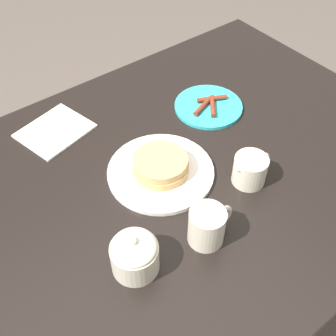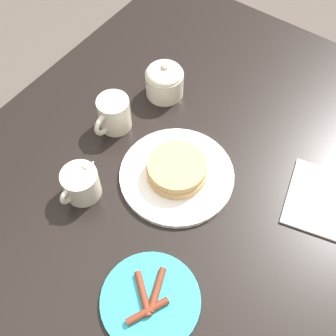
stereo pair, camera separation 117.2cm
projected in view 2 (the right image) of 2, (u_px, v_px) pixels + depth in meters
The scene contains 8 objects.
ground_plane at pixel (165, 284), 1.58m from camera, with size 8.00×8.00×0.00m, color #51473F.
dining_table at pixel (163, 206), 1.05m from camera, with size 1.32×0.92×0.76m.
pancake_plate at pixel (177, 172), 0.94m from camera, with size 0.26×0.26×0.05m.
side_plate_bacon at pixel (150, 300), 0.80m from camera, with size 0.19×0.19×0.02m.
coffee_mug at pixel (114, 114), 1.00m from camera, with size 0.11×0.08×0.09m.
creamer_pitcher at pixel (81, 183), 0.90m from camera, with size 0.11×0.08×0.08m.
sugar_bowl at pixel (165, 80), 1.06m from camera, with size 0.10×0.10×0.10m.
napkin at pixel (322, 200), 0.92m from camera, with size 0.20×0.18×0.01m.
Camera 2 is at (0.39, 0.29, 1.57)m, focal length 45.00 mm.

